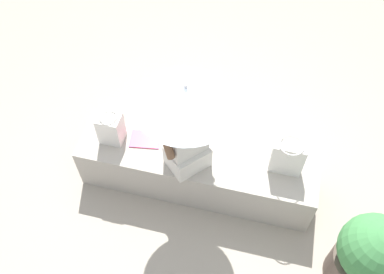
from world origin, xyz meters
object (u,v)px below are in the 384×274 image
object	(u,v)px
tote_bag_canvas	(111,128)
magazine	(145,139)
person_seated	(187,137)
parasol	(186,96)
handbag_black	(288,158)
planter_near	(369,256)

from	to	relation	value
tote_bag_canvas	magazine	xyz separation A→B (m)	(0.30, 0.06, -0.15)
person_seated	parasol	xyz separation A→B (m)	(-0.00, -0.01, 0.51)
handbag_black	magazine	xyz separation A→B (m)	(-1.31, 0.02, -0.18)
planter_near	tote_bag_canvas	bearing A→B (deg)	166.24
magazine	planter_near	distance (m)	2.16
person_seated	handbag_black	bearing A→B (deg)	9.44
tote_bag_canvas	magazine	world-z (taller)	tote_bag_canvas
handbag_black	tote_bag_canvas	distance (m)	1.61
person_seated	planter_near	size ratio (longest dim) A/B	1.05
person_seated	planter_near	distance (m)	1.73
person_seated	planter_near	bearing A→B (deg)	-16.50
person_seated	parasol	size ratio (longest dim) A/B	0.88
parasol	handbag_black	world-z (taller)	parasol
person_seated	handbag_black	size ratio (longest dim) A/B	2.40
handbag_black	magazine	world-z (taller)	handbag_black
parasol	tote_bag_canvas	bearing A→B (deg)	171.84
person_seated	magazine	world-z (taller)	person_seated
person_seated	handbag_black	distance (m)	0.89
person_seated	tote_bag_canvas	xyz separation A→B (m)	(-0.75, 0.10, -0.23)
handbag_black	magazine	distance (m)	1.32
magazine	parasol	bearing A→B (deg)	-28.96
person_seated	handbag_black	xyz separation A→B (m)	(0.85, 0.14, -0.20)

